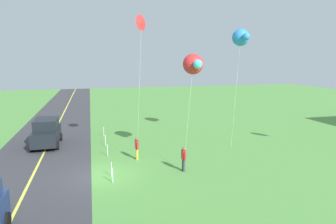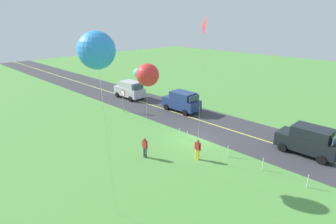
{
  "view_description": "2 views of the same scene",
  "coord_description": "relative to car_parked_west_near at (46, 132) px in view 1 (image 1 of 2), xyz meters",
  "views": [
    {
      "loc": [
        17.39,
        -0.31,
        6.96
      ],
      "look_at": [
        0.46,
        4.26,
        3.87
      ],
      "focal_mm": 30.83,
      "sensor_mm": 36.0,
      "label": 1
    },
    {
      "loc": [
        -13.89,
        17.34,
        10.02
      ],
      "look_at": [
        -1.56,
        5.0,
        4.1
      ],
      "focal_mm": 29.67,
      "sensor_mm": 36.0,
      "label": 2
    }
  ],
  "objects": [
    {
      "name": "fence_post_4",
      "position": [
        9.09,
        4.72,
        -0.7
      ],
      "size": [
        0.05,
        0.05,
        0.9
      ],
      "primitive_type": "cylinder",
      "color": "silver",
      "rests_on": "ground"
    },
    {
      "name": "person_adult_near",
      "position": [
        8.44,
        9.25,
        -0.29
      ],
      "size": [
        0.58,
        0.22,
        1.6
      ],
      "rotation": [
        0.0,
        0.0,
        2.58
      ],
      "color": "#3F3F47",
      "rests_on": "ground"
    },
    {
      "name": "kite_blue_mid",
      "position": [
        4.89,
        7.29,
        8.4
      ],
      "size": [
        1.02,
        1.08,
        10.15
      ],
      "color": "silver",
      "rests_on": "ground"
    },
    {
      "name": "fence_post_3",
      "position": [
        8.16,
        4.72,
        -0.7
      ],
      "size": [
        0.05,
        0.05,
        0.9
      ],
      "primitive_type": "cylinder",
      "color": "silver",
      "rests_on": "ground"
    },
    {
      "name": "road_centre_stripe",
      "position": [
        7.78,
        0.02,
        -1.15
      ],
      "size": [
        120.0,
        0.16,
        0.0
      ],
      "primitive_type": "cube",
      "color": "#E5E04C",
      "rests_on": "asphalt_road"
    },
    {
      "name": "ground_plane",
      "position": [
        7.78,
        4.02,
        -1.2
      ],
      "size": [
        120.0,
        120.0,
        0.1
      ],
      "primitive_type": "cube",
      "color": "#549342"
    },
    {
      "name": "fence_post_0",
      "position": [
        -1.71,
        4.72,
        -0.7
      ],
      "size": [
        0.05,
        0.05,
        0.9
      ],
      "primitive_type": "cylinder",
      "color": "silver",
      "rests_on": "ground"
    },
    {
      "name": "car_parked_west_near",
      "position": [
        0.0,
        0.0,
        0.0
      ],
      "size": [
        4.4,
        2.12,
        2.24
      ],
      "color": "black",
      "rests_on": "ground"
    },
    {
      "name": "asphalt_road",
      "position": [
        7.78,
        0.02,
        -1.15
      ],
      "size": [
        120.0,
        7.0,
        0.0
      ],
      "primitive_type": "cube",
      "color": "#38383D",
      "rests_on": "ground"
    },
    {
      "name": "person_adult_companion",
      "position": [
        5.43,
        6.72,
        -0.29
      ],
      "size": [
        0.58,
        0.22,
        1.6
      ],
      "rotation": [
        0.0,
        0.0,
        2.5
      ],
      "color": "yellow",
      "rests_on": "ground"
    },
    {
      "name": "fence_post_2",
      "position": [
        4.08,
        4.72,
        -0.7
      ],
      "size": [
        0.05,
        0.05,
        0.9
      ],
      "primitive_type": "cylinder",
      "color": "silver",
      "rests_on": "ground"
    },
    {
      "name": "kite_green_far",
      "position": [
        3.1,
        15.91,
        7.75
      ],
      "size": [
        2.39,
        2.08,
        9.61
      ],
      "color": "silver",
      "rests_on": "ground"
    },
    {
      "name": "kite_red_low",
      "position": [
        6.54,
        10.52,
        5.61
      ],
      "size": [
        2.68,
        1.97,
        7.47
      ],
      "color": "silver",
      "rests_on": "ground"
    },
    {
      "name": "fence_post_1",
      "position": [
        1.25,
        4.72,
        -0.7
      ],
      "size": [
        0.05,
        0.05,
        0.9
      ],
      "primitive_type": "cylinder",
      "color": "silver",
      "rests_on": "ground"
    }
  ]
}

